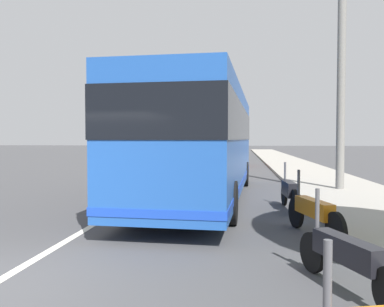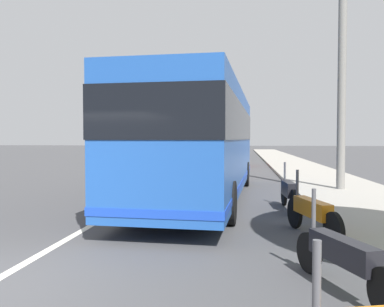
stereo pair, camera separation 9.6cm
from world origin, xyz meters
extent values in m
cube|color=#9E998E|center=(10.00, -7.04, 0.07)|extent=(110.00, 3.60, 0.14)
cube|color=silver|center=(10.00, 0.00, 0.00)|extent=(110.00, 0.16, 0.01)
cube|color=#1E4C9E|center=(8.12, -2.09, 1.89)|extent=(11.86, 3.20, 3.08)
cube|color=black|center=(8.12, -2.09, 2.44)|extent=(11.90, 3.25, 1.02)
cube|color=#193FB2|center=(8.12, -2.09, 0.60)|extent=(11.89, 3.23, 0.16)
cylinder|color=black|center=(11.93, -1.12, 0.50)|extent=(1.01, 0.35, 1.00)
cylinder|color=black|center=(11.80, -3.48, 0.50)|extent=(1.01, 0.35, 1.00)
cylinder|color=black|center=(4.44, -0.71, 0.50)|extent=(1.01, 0.35, 1.00)
cylinder|color=black|center=(4.31, -3.07, 0.50)|extent=(1.01, 0.35, 1.00)
cylinder|color=#4C4C51|center=(-1.90, -3.87, 0.91)|extent=(0.06, 0.06, 0.70)
cylinder|color=black|center=(1.24, -4.33, 0.29)|extent=(0.57, 0.28, 0.58)
cube|color=black|center=(0.49, -4.62, 0.54)|extent=(1.21, 0.66, 0.32)
cylinder|color=#4C4C51|center=(1.13, -4.37, 0.89)|extent=(0.06, 0.06, 0.70)
cylinder|color=black|center=(4.19, -4.50, 0.33)|extent=(0.66, 0.25, 0.67)
cylinder|color=black|center=(2.51, -4.96, 0.33)|extent=(0.66, 0.25, 0.67)
cube|color=orange|center=(3.35, -4.73, 0.58)|extent=(1.32, 0.57, 0.32)
cylinder|color=#4C4C51|center=(4.07, -4.54, 0.93)|extent=(0.06, 0.06, 0.70)
cylinder|color=black|center=(7.17, -4.58, 0.32)|extent=(0.65, 0.12, 0.65)
cylinder|color=black|center=(5.73, -4.68, 0.32)|extent=(0.65, 0.12, 0.65)
cube|color=black|center=(6.45, -4.63, 0.57)|extent=(1.10, 0.31, 0.39)
cylinder|color=#4C4C51|center=(7.06, -4.58, 0.92)|extent=(0.06, 0.06, 0.70)
cube|color=#2D7238|center=(34.86, -1.71, 0.60)|extent=(4.24, 2.04, 0.85)
cube|color=black|center=(34.94, -1.70, 1.33)|extent=(1.98, 1.75, 0.60)
cylinder|color=black|center=(36.17, -0.81, 0.32)|extent=(0.65, 0.26, 0.64)
cylinder|color=black|center=(36.27, -2.43, 0.32)|extent=(0.65, 0.26, 0.64)
cylinder|color=black|center=(33.45, -0.99, 0.32)|extent=(0.65, 0.26, 0.64)
cylinder|color=black|center=(33.55, -2.60, 0.32)|extent=(0.65, 0.26, 0.64)
cube|color=red|center=(24.22, -2.66, 0.56)|extent=(3.91, 1.76, 0.77)
cube|color=black|center=(24.08, -2.66, 1.21)|extent=(2.13, 1.61, 0.54)
cylinder|color=black|center=(25.52, -1.88, 0.32)|extent=(0.64, 0.22, 0.64)
cylinder|color=black|center=(25.51, -3.46, 0.32)|extent=(0.64, 0.22, 0.64)
cylinder|color=black|center=(22.94, -1.87, 0.32)|extent=(0.64, 0.22, 0.64)
cylinder|color=black|center=(22.93, -3.44, 0.32)|extent=(0.64, 0.22, 0.64)
cube|color=black|center=(45.35, -1.94, 0.54)|extent=(4.38, 1.96, 0.72)
cube|color=black|center=(45.42, -1.93, 1.15)|extent=(2.20, 1.77, 0.49)
cylinder|color=black|center=(46.76, -1.05, 0.32)|extent=(0.64, 0.23, 0.64)
cylinder|color=black|center=(46.80, -2.76, 0.32)|extent=(0.64, 0.23, 0.64)
cylinder|color=black|center=(43.90, -1.11, 0.32)|extent=(0.64, 0.23, 0.64)
cylinder|color=black|center=(43.93, -2.82, 0.32)|extent=(0.64, 0.23, 0.64)
cube|color=red|center=(30.23, 1.59, 0.59)|extent=(4.29, 1.87, 0.82)
cube|color=black|center=(30.49, 1.59, 1.28)|extent=(2.08, 1.68, 0.55)
cylinder|color=black|center=(28.84, 0.74, 0.32)|extent=(0.64, 0.23, 0.64)
cylinder|color=black|center=(28.81, 2.36, 0.32)|extent=(0.64, 0.23, 0.64)
cylinder|color=black|center=(31.65, 0.81, 0.32)|extent=(0.64, 0.23, 0.64)
cylinder|color=black|center=(31.61, 2.43, 0.32)|extent=(0.64, 0.23, 0.64)
cylinder|color=slate|center=(10.24, -6.89, 3.84)|extent=(0.30, 0.30, 7.69)
camera|label=1|loc=(-4.67, -3.27, 1.94)|focal=37.21mm
camera|label=2|loc=(-4.65, -3.37, 1.94)|focal=37.21mm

